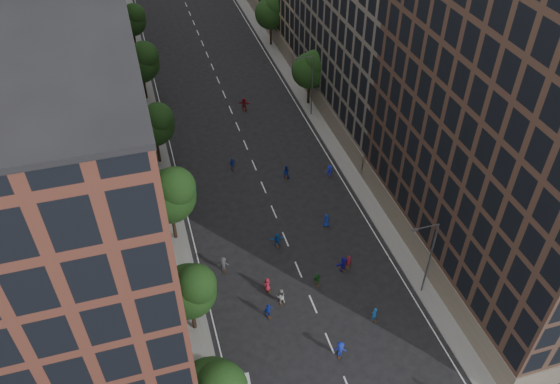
{
  "coord_description": "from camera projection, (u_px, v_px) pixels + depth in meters",
  "views": [
    {
      "loc": [
        -12.2,
        -16.71,
        41.71
      ],
      "look_at": [
        0.97,
        27.87,
        2.0
      ],
      "focal_mm": 35.0,
      "sensor_mm": 36.0,
      "label": 1
    }
  ],
  "objects": [
    {
      "name": "ground",
      "position": [
        246.0,
        147.0,
        71.07
      ],
      "size": [
        240.0,
        240.0,
        0.0
      ],
      "primitive_type": "plane",
      "color": "black",
      "rests_on": "ground"
    },
    {
      "name": "sidewalk_left",
      "position": [
        147.0,
        130.0,
        73.9
      ],
      "size": [
        4.0,
        105.0,
        0.15
      ],
      "primitive_type": "cube",
      "color": "slate",
      "rests_on": "ground"
    },
    {
      "name": "sidewalk_right",
      "position": [
        314.0,
        104.0,
        79.07
      ],
      "size": [
        4.0,
        105.0,
        0.15
      ],
      "primitive_type": "cube",
      "color": "slate",
      "rests_on": "ground"
    },
    {
      "name": "bldg_left_a",
      "position": [
        63.0,
        257.0,
        36.08
      ],
      "size": [
        14.0,
        22.0,
        30.0
      ],
      "primitive_type": "cube",
      "color": "#582C21",
      "rests_on": "ground"
    },
    {
      "name": "bldg_left_b",
      "position": [
        59.0,
        65.0,
        52.28
      ],
      "size": [
        14.0,
        26.0,
        34.0
      ],
      "primitive_type": "cube",
      "color": "#917D5F",
      "rests_on": "ground"
    },
    {
      "name": "bldg_left_c",
      "position": [
        68.0,
        6.0,
        71.0
      ],
      "size": [
        14.0,
        20.0,
        28.0
      ],
      "primitive_type": "cube",
      "color": "#582C21",
      "rests_on": "ground"
    },
    {
      "name": "bldg_right_a",
      "position": [
        532.0,
        102.0,
        45.24
      ],
      "size": [
        14.0,
        30.0,
        36.0
      ],
      "primitive_type": "cube",
      "color": "#462F25",
      "rests_on": "ground"
    },
    {
      "name": "tree_left_1",
      "position": [
        191.0,
        289.0,
        46.02
      ],
      "size": [
        4.8,
        4.8,
        8.21
      ],
      "color": "black",
      "rests_on": "ground"
    },
    {
      "name": "tree_left_2",
      "position": [
        171.0,
        194.0,
        54.24
      ],
      "size": [
        5.6,
        5.6,
        9.45
      ],
      "color": "black",
      "rests_on": "ground"
    },
    {
      "name": "tree_left_3",
      "position": [
        155.0,
        123.0,
        64.81
      ],
      "size": [
        5.0,
        5.0,
        8.58
      ],
      "color": "black",
      "rests_on": "ground"
    },
    {
      "name": "tree_left_4",
      "position": [
        141.0,
        61.0,
        76.29
      ],
      "size": [
        5.4,
        5.4,
        9.08
      ],
      "color": "black",
      "rests_on": "ground"
    },
    {
      "name": "tree_left_5",
      "position": [
        132.0,
        19.0,
        88.23
      ],
      "size": [
        4.8,
        4.8,
        8.33
      ],
      "color": "black",
      "rests_on": "ground"
    },
    {
      "name": "tree_right_a",
      "position": [
        311.0,
        69.0,
        75.59
      ],
      "size": [
        5.0,
        5.0,
        8.39
      ],
      "color": "black",
      "rests_on": "ground"
    },
    {
      "name": "tree_right_b",
      "position": [
        272.0,
        11.0,
        89.96
      ],
      "size": [
        5.2,
        5.2,
        8.83
      ],
      "color": "black",
      "rests_on": "ground"
    },
    {
      "name": "streetlamp_near",
      "position": [
        428.0,
        255.0,
        49.53
      ],
      "size": [
        2.64,
        0.22,
        9.06
      ],
      "color": "#595B60",
      "rests_on": "ground"
    },
    {
      "name": "streetlamp_far",
      "position": [
        311.0,
        82.0,
        73.59
      ],
      "size": [
        2.64,
        0.22,
        9.06
      ],
      "color": "#595B60",
      "rests_on": "ground"
    },
    {
      "name": "skater_1",
      "position": [
        374.0,
        314.0,
        49.86
      ],
      "size": [
        0.66,
        0.52,
        1.59
      ],
      "primitive_type": "imported",
      "rotation": [
        0.0,
        0.0,
        3.41
      ],
      "color": "blue",
      "rests_on": "ground"
    },
    {
      "name": "skater_3",
      "position": [
        340.0,
        350.0,
        46.97
      ],
      "size": [
        1.28,
        1.05,
        1.73
      ],
      "primitive_type": "imported",
      "rotation": [
        0.0,
        0.0,
        2.71
      ],
      "color": "#1526AC",
      "rests_on": "ground"
    },
    {
      "name": "skater_4",
      "position": [
        268.0,
        311.0,
        50.15
      ],
      "size": [
        1.05,
        0.67,
        1.66
      ],
      "primitive_type": "imported",
      "rotation": [
        0.0,
        0.0,
        3.44
      ],
      "color": "#132C9F",
      "rests_on": "ground"
    },
    {
      "name": "skater_5",
      "position": [
        343.0,
        264.0,
        54.45
      ],
      "size": [
        1.65,
        1.05,
        1.7
      ],
      "primitive_type": "imported",
      "rotation": [
        0.0,
        0.0,
        3.52
      ],
      "color": "#18139F",
      "rests_on": "ground"
    },
    {
      "name": "skater_6",
      "position": [
        267.0,
        285.0,
        52.49
      ],
      "size": [
        0.93,
        0.79,
        1.61
      ],
      "primitive_type": "imported",
      "rotation": [
        0.0,
        0.0,
        3.56
      ],
      "color": "maroon",
      "rests_on": "ground"
    },
    {
      "name": "skater_7",
      "position": [
        348.0,
        262.0,
        54.78
      ],
      "size": [
        0.65,
        0.51,
        1.58
      ],
      "primitive_type": "imported",
      "rotation": [
        0.0,
        0.0,
        2.9
      ],
      "color": "maroon",
      "rests_on": "ground"
    },
    {
      "name": "skater_8",
      "position": [
        281.0,
        297.0,
        51.35
      ],
      "size": [
        0.9,
        0.73,
        1.71
      ],
      "primitive_type": "imported",
      "rotation": [
        0.0,
        0.0,
        3.04
      ],
      "color": "#B9B8B4",
      "rests_on": "ground"
    },
    {
      "name": "skater_9",
      "position": [
        223.0,
        264.0,
        54.41
      ],
      "size": [
        1.19,
        0.79,
        1.72
      ],
      "primitive_type": "imported",
      "rotation": [
        0.0,
        0.0,
        3.0
      ],
      "color": "#3F3F44",
      "rests_on": "ground"
    },
    {
      "name": "skater_10",
      "position": [
        317.0,
        279.0,
        53.1
      ],
      "size": [
        0.9,
        0.41,
        1.5
      ],
      "primitive_type": "imported",
      "rotation": [
        0.0,
        0.0,
        3.19
      ],
      "color": "#1C601F",
      "rests_on": "ground"
    },
    {
      "name": "skater_11",
      "position": [
        277.0,
        240.0,
        57.07
      ],
      "size": [
        1.54,
        0.58,
        1.63
      ],
      "primitive_type": "imported",
      "rotation": [
        0.0,
        0.0,
        3.08
      ],
      "color": "#1550AA",
      "rests_on": "ground"
    },
    {
      "name": "skater_12",
      "position": [
        326.0,
        221.0,
        59.26
      ],
      "size": [
        0.92,
        0.72,
        1.67
      ],
      "primitive_type": "imported",
      "rotation": [
        0.0,
        0.0,
        2.89
      ],
      "color": "navy",
      "rests_on": "ground"
    },
    {
      "name": "skater_13",
      "position": [
        195.0,
        190.0,
        63.0
      ],
      "size": [
        0.74,
        0.54,
        1.86
      ],
      "primitive_type": "imported",
      "rotation": [
        0.0,
        0.0,
        3.0
      ],
      "color": "navy",
      "rests_on": "ground"
    },
    {
      "name": "skater_14",
      "position": [
        286.0,
        172.0,
        65.63
      ],
      "size": [
        1.04,
        0.93,
        1.76
      ],
      "primitive_type": "imported",
      "rotation": [
        0.0,
        0.0,
        2.78
      ],
      "color": "#132B9C",
      "rests_on": "ground"
    },
    {
      "name": "skater_15",
      "position": [
        330.0,
        171.0,
        65.96
      ],
      "size": [
        1.09,
        0.73,
        1.57
      ],
      "primitive_type": "imported",
      "rotation": [
        0.0,
        0.0,
        2.98
      ],
      "color": "#1623B6",
      "rests_on": "ground"
    },
    {
      "name": "skater_16",
      "position": [
        232.0,
        164.0,
        66.97
      ],
      "size": [
        1.01,
        0.62,
        1.6
      ],
      "primitive_type": "imported",
      "rotation": [
        0.0,
        0.0,
        3.41
      ],
      "color": "#152CAB",
      "rests_on": "ground"
    },
    {
      "name": "skater_17",
      "position": [
        244.0,
        104.0,
        77.3
      ],
      "size": [
        1.86,
        1.18,
        1.92
      ],
      "primitive_type": "imported",
      "rotation": [
        0.0,
        0.0,
        2.77
      ],
      "color": "maroon",
      "rests_on": "ground"
    }
  ]
}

